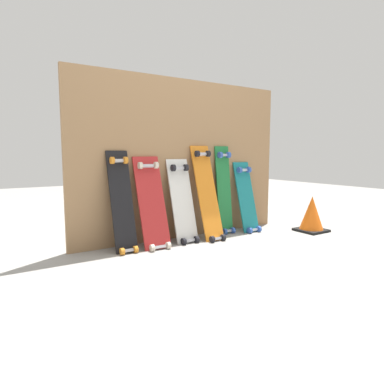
# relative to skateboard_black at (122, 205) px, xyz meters

# --- Properties ---
(ground_plane) EXTENTS (12.00, 12.00, 0.00)m
(ground_plane) POSITION_rel_skateboard_black_xyz_m (0.67, 0.07, -0.37)
(ground_plane) COLOR gray
(plywood_wall_panel) EXTENTS (2.18, 0.04, 1.47)m
(plywood_wall_panel) POSITION_rel_skateboard_black_xyz_m (0.67, 0.14, 0.36)
(plywood_wall_panel) COLOR #99724C
(plywood_wall_panel) RESTS_ON ground
(skateboard_black) EXTENTS (0.18, 0.28, 0.89)m
(skateboard_black) POSITION_rel_skateboard_black_xyz_m (0.00, 0.00, 0.00)
(skateboard_black) COLOR black
(skateboard_black) RESTS_ON ground
(skateboard_red) EXTENTS (0.24, 0.32, 0.84)m
(skateboard_red) POSITION_rel_skateboard_black_xyz_m (0.26, -0.02, -0.03)
(skateboard_red) COLOR #B22626
(skateboard_red) RESTS_ON ground
(skateboard_white) EXTENTS (0.22, 0.28, 0.81)m
(skateboard_white) POSITION_rel_skateboard_black_xyz_m (0.57, -0.00, -0.04)
(skateboard_white) COLOR silver
(skateboard_white) RESTS_ON ground
(skateboard_orange) EXTENTS (0.20, 0.35, 0.94)m
(skateboard_orange) POSITION_rel_skateboard_black_xyz_m (0.82, -0.04, 0.02)
(skateboard_orange) COLOR orange
(skateboard_orange) RESTS_ON ground
(skateboard_green) EXTENTS (0.16, 0.17, 0.93)m
(skateboard_green) POSITION_rel_skateboard_black_xyz_m (1.09, 0.06, 0.03)
(skateboard_green) COLOR #1E7238
(skateboard_green) RESTS_ON ground
(skateboard_teal) EXTENTS (0.20, 0.27, 0.77)m
(skateboard_teal) POSITION_rel_skateboard_black_xyz_m (1.34, 0.00, -0.06)
(skateboard_teal) COLOR #197A7F
(skateboard_teal) RESTS_ON ground
(traffic_cone) EXTENTS (0.27, 0.27, 0.36)m
(traffic_cone) POSITION_rel_skateboard_black_xyz_m (1.88, -0.38, -0.20)
(traffic_cone) COLOR black
(traffic_cone) RESTS_ON ground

